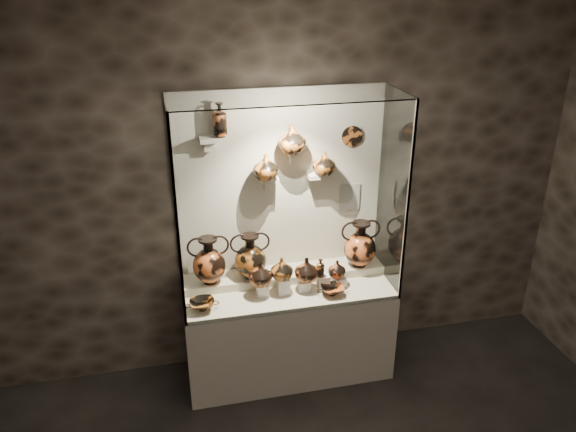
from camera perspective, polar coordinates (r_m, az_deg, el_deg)
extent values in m
cube|color=#2D241C|center=(4.53, -0.87, 3.02)|extent=(5.00, 0.02, 3.20)
cube|color=beige|center=(4.83, 0.03, -11.75)|extent=(1.70, 0.60, 0.80)
cube|color=beige|center=(4.60, 0.03, -7.56)|extent=(1.68, 0.58, 0.03)
cube|color=beige|center=(4.73, -0.45, -6.11)|extent=(1.70, 0.25, 0.10)
cube|color=beige|center=(4.53, -0.86, 3.00)|extent=(1.70, 0.03, 1.60)
cube|color=white|center=(3.98, 0.98, -0.09)|extent=(1.70, 0.01, 1.60)
cube|color=white|center=(4.15, -11.43, 0.48)|extent=(0.01, 0.60, 1.60)
cube|color=white|center=(4.49, 10.62, 2.40)|extent=(0.01, 0.60, 1.60)
cube|color=white|center=(4.00, 0.03, 12.08)|extent=(1.70, 0.60, 0.01)
cube|color=gray|center=(3.89, -11.16, -1.19)|extent=(0.02, 0.02, 1.60)
cube|color=gray|center=(4.25, 12.04, 0.98)|extent=(0.02, 0.02, 1.60)
cube|color=silver|center=(4.49, -2.59, -7.50)|extent=(0.09, 0.09, 0.10)
cube|color=silver|center=(4.51, -0.45, -7.09)|extent=(0.09, 0.09, 0.13)
cube|color=silver|center=(4.55, 1.65, -7.06)|extent=(0.09, 0.09, 0.09)
cube|color=silver|center=(4.58, 3.61, -6.65)|extent=(0.09, 0.09, 0.12)
cube|color=silver|center=(4.63, 5.28, -6.65)|extent=(0.09, 0.09, 0.08)
cube|color=beige|center=(4.24, -8.04, 7.70)|extent=(0.14, 0.12, 0.04)
cube|color=beige|center=(4.40, -1.94, 3.77)|extent=(0.14, 0.12, 0.04)
cube|color=beige|center=(4.38, 0.61, 6.42)|extent=(0.10, 0.12, 0.04)
cube|color=beige|center=(4.49, 2.84, 4.14)|extent=(0.14, 0.12, 0.04)
imported|color=#BF5424|center=(4.41, -2.84, -5.88)|extent=(0.24, 0.24, 0.20)
imported|color=#9A511B|center=(4.42, -0.65, -5.37)|extent=(0.22, 0.22, 0.19)
imported|color=#BF5424|center=(4.48, 1.88, -5.45)|extent=(0.24, 0.24, 0.20)
imported|color=#BF5424|center=(4.58, 4.99, -5.37)|extent=(0.17, 0.17, 0.15)
imported|color=#9A511B|center=(4.31, -2.28, 5.01)|extent=(0.26, 0.26, 0.21)
imported|color=#9A511B|center=(4.28, 0.42, 7.81)|extent=(0.23, 0.23, 0.22)
imported|color=#9A511B|center=(4.43, 3.70, 5.38)|extent=(0.18, 0.18, 0.19)
cylinder|color=#A04E1F|center=(4.53, 6.52, 8.05)|extent=(0.17, 0.02, 0.17)
cube|color=beige|center=(4.71, 6.27, 1.92)|extent=(0.18, 0.01, 0.23)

